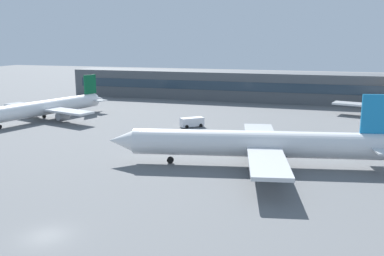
# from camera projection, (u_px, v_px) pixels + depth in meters

# --- Properties ---
(ground_plane) EXTENTS (400.00, 400.00, 0.00)m
(ground_plane) POSITION_uv_depth(u_px,v_px,m) (178.00, 143.00, 78.60)
(ground_plane) COLOR slate
(terminal_building) EXTENTS (111.95, 12.13, 9.00)m
(terminal_building) POSITION_uv_depth(u_px,v_px,m) (238.00, 86.00, 134.21)
(terminal_building) COLOR #4C5156
(terminal_building) RESTS_ON ground_plane
(airplane_near) EXTENTS (45.30, 31.99, 11.27)m
(airplane_near) POSITION_uv_depth(u_px,v_px,m) (254.00, 144.00, 63.50)
(airplane_near) COLOR silver
(airplane_near) RESTS_ON ground_plane
(airplane_mid) EXTENTS (27.89, 39.22, 9.89)m
(airplane_mid) POSITION_uv_depth(u_px,v_px,m) (43.00, 108.00, 99.53)
(airplane_mid) COLOR white
(airplane_mid) RESTS_ON ground_plane
(service_van_white) EXTENTS (5.23, 4.92, 2.08)m
(service_van_white) POSITION_uv_depth(u_px,v_px,m) (192.00, 122.00, 92.65)
(service_van_white) COLOR white
(service_van_white) RESTS_ON ground_plane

